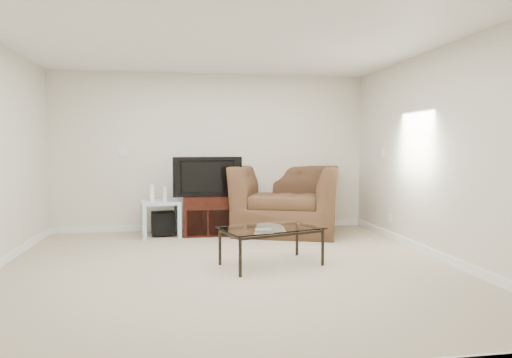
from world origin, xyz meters
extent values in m
plane|color=tan|center=(0.00, 0.00, 0.00)|extent=(5.00, 5.00, 0.00)
plane|color=white|center=(0.00, 0.00, 2.50)|extent=(5.00, 5.00, 0.00)
cube|color=silver|center=(0.00, 2.50, 1.25)|extent=(5.00, 0.02, 2.50)
cube|color=silver|center=(2.50, 0.00, 1.25)|extent=(0.02, 5.00, 2.50)
cube|color=white|center=(-1.40, 2.49, 1.25)|extent=(0.12, 0.02, 0.12)
cube|color=white|center=(2.49, 1.60, 1.25)|extent=(0.02, 0.09, 0.13)
cube|color=white|center=(2.49, 1.30, 0.30)|extent=(0.02, 0.08, 0.12)
cube|color=black|center=(-0.12, 2.01, 0.50)|extent=(0.37, 0.26, 0.05)
imported|color=black|center=(-0.12, 2.02, 0.89)|extent=(0.97, 0.25, 0.59)
cube|color=black|center=(-0.78, 2.08, 0.19)|extent=(0.37, 0.37, 0.33)
cube|color=white|center=(-0.94, 2.01, 0.65)|extent=(0.09, 0.18, 0.24)
cube|color=silver|center=(-0.74, 2.04, 0.64)|extent=(0.06, 0.16, 0.21)
imported|color=brown|center=(1.12, 2.05, 0.70)|extent=(1.85, 1.51, 1.40)
cube|color=#B2B2B7|center=(0.37, -0.07, 0.44)|extent=(0.18, 0.07, 0.02)
camera|label=1|loc=(-0.50, -4.86, 1.33)|focal=32.00mm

